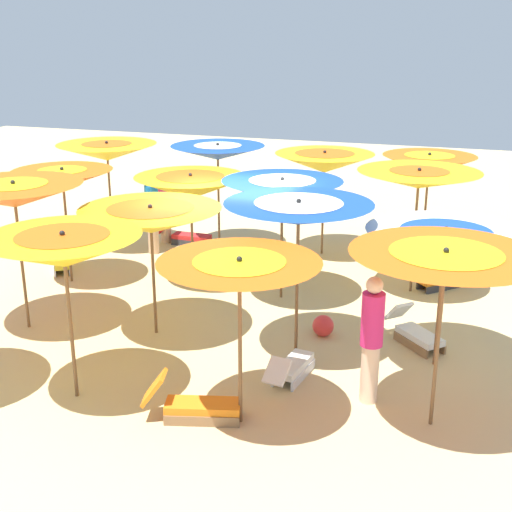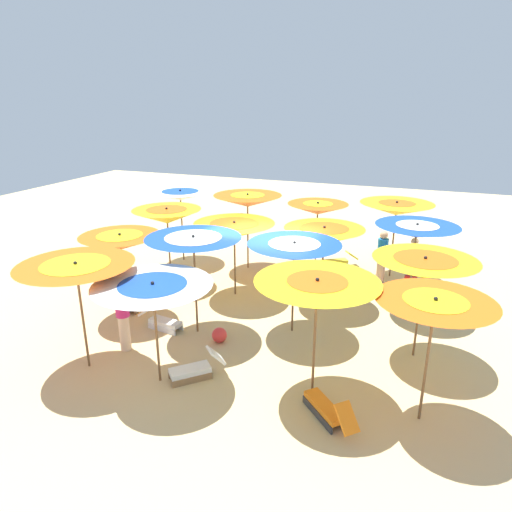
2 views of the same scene
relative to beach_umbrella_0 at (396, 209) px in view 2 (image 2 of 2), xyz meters
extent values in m
cube|color=#D1B57F|center=(3.88, -2.84, -2.20)|extent=(38.85, 38.85, 0.04)
cylinder|color=brown|center=(0.00, 0.00, -1.09)|extent=(0.05, 0.05, 2.17)
cone|color=yellow|center=(0.00, 0.00, -0.01)|extent=(2.20, 2.20, 0.37)
cone|color=orange|center=(0.00, 0.00, 0.09)|extent=(1.11, 1.11, 0.19)
sphere|color=black|center=(0.00, 0.00, 0.21)|extent=(0.07, 0.07, 0.07)
cylinder|color=brown|center=(0.37, -2.34, -1.15)|extent=(0.05, 0.05, 2.06)
cone|color=orange|center=(0.37, -2.34, -0.12)|extent=(1.91, 1.91, 0.34)
cone|color=yellow|center=(0.37, -2.34, -0.03)|extent=(0.92, 0.92, 0.17)
sphere|color=black|center=(0.37, -2.34, 0.08)|extent=(0.07, 0.07, 0.07)
cylinder|color=brown|center=(0.91, -4.49, -1.05)|extent=(0.05, 0.05, 2.26)
cone|color=orange|center=(0.91, -4.49, 0.08)|extent=(2.18, 2.18, 0.38)
cone|color=yellow|center=(0.91, -4.49, 0.18)|extent=(1.08, 1.08, 0.19)
sphere|color=black|center=(0.91, -4.49, 0.30)|extent=(0.07, 0.07, 0.07)
cylinder|color=brown|center=(0.97, -6.89, -1.05)|extent=(0.05, 0.05, 2.27)
cone|color=white|center=(0.97, -6.89, 0.09)|extent=(2.01, 2.01, 0.30)
cone|color=#1947B2|center=(0.97, -6.89, 0.15)|extent=(1.23, 1.23, 0.18)
sphere|color=black|center=(0.97, -6.89, 0.27)|extent=(0.07, 0.07, 0.07)
cylinder|color=brown|center=(2.36, 0.68, -1.09)|extent=(0.05, 0.05, 2.18)
cone|color=#1947B2|center=(2.36, 0.68, 0.00)|extent=(2.08, 2.08, 0.32)
cone|color=white|center=(2.36, 0.68, 0.08)|extent=(1.05, 1.05, 0.16)
sphere|color=black|center=(2.36, 0.68, 0.18)|extent=(0.07, 0.07, 0.07)
cylinder|color=brown|center=(2.69, -1.61, -1.23)|extent=(0.05, 0.05, 1.90)
cone|color=yellow|center=(2.69, -1.61, -0.28)|extent=(2.14, 2.14, 0.44)
cone|color=orange|center=(2.69, -1.61, -0.19)|extent=(1.31, 1.31, 0.27)
sphere|color=black|center=(2.69, -1.61, -0.03)|extent=(0.07, 0.07, 0.07)
cylinder|color=brown|center=(3.06, -4.03, -1.22)|extent=(0.05, 0.05, 1.92)
cone|color=yellow|center=(3.06, -4.03, -0.26)|extent=(2.24, 2.24, 0.40)
cone|color=orange|center=(3.06, -4.03, -0.18)|extent=(1.36, 1.36, 0.24)
sphere|color=black|center=(3.06, -4.03, -0.03)|extent=(0.07, 0.07, 0.07)
cylinder|color=brown|center=(2.93, -6.23, -1.14)|extent=(0.05, 0.05, 2.08)
cone|color=yellow|center=(2.93, -6.23, -0.10)|extent=(2.01, 2.01, 0.42)
cone|color=orange|center=(2.93, -6.23, -0.01)|extent=(1.19, 1.19, 0.25)
sphere|color=black|center=(2.93, -6.23, 0.14)|extent=(0.07, 0.07, 0.07)
cylinder|color=brown|center=(4.71, 0.94, -1.16)|extent=(0.05, 0.05, 2.04)
cone|color=yellow|center=(4.71, 0.94, -0.14)|extent=(2.13, 2.13, 0.42)
cone|color=orange|center=(4.71, 0.94, -0.05)|extent=(1.28, 1.28, 0.25)
sphere|color=black|center=(4.71, 0.94, 0.10)|extent=(0.07, 0.07, 0.07)
cylinder|color=brown|center=(4.58, -1.88, -1.17)|extent=(0.05, 0.05, 2.02)
cone|color=#1947B2|center=(4.58, -1.88, -0.16)|extent=(2.17, 2.17, 0.41)
cone|color=white|center=(4.58, -1.88, -0.06)|extent=(1.20, 1.20, 0.22)
sphere|color=black|center=(4.58, -1.88, 0.07)|extent=(0.07, 0.07, 0.07)
cylinder|color=brown|center=(5.43, -4.01, -1.07)|extent=(0.05, 0.05, 2.22)
cone|color=#1947B2|center=(5.43, -4.01, 0.04)|extent=(2.20, 2.20, 0.33)
cone|color=white|center=(5.43, -4.01, 0.11)|extent=(1.30, 1.30, 0.19)
sphere|color=black|center=(5.43, -4.01, 0.23)|extent=(0.07, 0.07, 0.07)
cylinder|color=brown|center=(5.27, -6.15, -1.19)|extent=(0.05, 0.05, 1.98)
cone|color=orange|center=(5.27, -6.15, -0.21)|extent=(1.98, 1.98, 0.37)
cone|color=yellow|center=(5.27, -6.15, -0.12)|extent=(1.11, 1.11, 0.21)
sphere|color=black|center=(5.27, -6.15, 0.01)|extent=(0.07, 0.07, 0.07)
cylinder|color=brown|center=(6.88, 1.14, -1.14)|extent=(0.05, 0.05, 2.08)
cone|color=orange|center=(6.88, 1.14, -0.10)|extent=(1.93, 1.93, 0.42)
cone|color=yellow|center=(6.88, 1.14, 0.00)|extent=(1.03, 1.03, 0.22)
sphere|color=black|center=(6.88, 1.14, 0.14)|extent=(0.07, 0.07, 0.07)
cylinder|color=brown|center=(6.85, -0.80, -1.10)|extent=(0.05, 0.05, 2.17)
cone|color=yellow|center=(6.85, -0.80, -0.01)|extent=(2.24, 2.24, 0.32)
cone|color=orange|center=(6.85, -0.80, 0.07)|extent=(1.09, 1.09, 0.15)
sphere|color=black|center=(6.85, -0.80, 0.18)|extent=(0.07, 0.07, 0.07)
cylinder|color=brown|center=(7.51, -3.76, -1.22)|extent=(0.05, 0.05, 1.91)
cone|color=white|center=(7.51, -3.76, -0.27)|extent=(2.26, 2.26, 0.34)
cone|color=#1947B2|center=(7.51, -3.76, -0.19)|extent=(1.29, 1.29, 0.19)
sphere|color=black|center=(7.51, -3.76, -0.07)|extent=(0.07, 0.07, 0.07)
cylinder|color=brown|center=(7.59, -5.45, -1.13)|extent=(0.05, 0.05, 2.10)
cone|color=orange|center=(7.59, -5.45, -0.08)|extent=(2.28, 2.28, 0.38)
cone|color=yellow|center=(7.59, -5.45, 0.00)|extent=(1.32, 1.32, 0.22)
sphere|color=black|center=(7.59, -5.45, 0.14)|extent=(0.07, 0.07, 0.07)
cube|color=olive|center=(7.36, -3.10, -2.11)|extent=(0.59, 0.61, 0.14)
cube|color=olive|center=(7.11, -3.35, -2.11)|extent=(0.59, 0.61, 0.14)
cube|color=white|center=(7.24, -3.22, -1.99)|extent=(0.82, 0.83, 0.10)
cube|color=white|center=(6.85, -2.83, -1.78)|extent=(0.48, 0.48, 0.36)
cube|color=silver|center=(5.46, -4.77, -2.11)|extent=(0.15, 0.83, 0.14)
cube|color=silver|center=(5.76, -4.82, -2.11)|extent=(0.15, 0.83, 0.14)
cube|color=white|center=(5.61, -4.79, -1.99)|extent=(0.42, 0.87, 0.10)
cube|color=white|center=(5.53, -5.36, -1.82)|extent=(0.35, 0.39, 0.28)
cube|color=silver|center=(-0.05, -1.74, -2.11)|extent=(0.54, 0.76, 0.14)
cube|color=silver|center=(-0.30, -1.91, -2.11)|extent=(0.54, 0.76, 0.14)
cube|color=yellow|center=(-0.18, -1.83, -1.99)|extent=(0.75, 0.90, 0.10)
cube|color=yellow|center=(-0.53, -1.31, -1.82)|extent=(0.46, 0.48, 0.29)
cube|color=olive|center=(4.75, -6.07, -2.11)|extent=(0.94, 0.28, 0.14)
cube|color=olive|center=(4.84, -6.41, -2.11)|extent=(0.94, 0.28, 0.14)
cube|color=orange|center=(4.80, -6.24, -1.99)|extent=(1.02, 0.59, 0.10)
cube|color=orange|center=(4.20, -6.40, -1.75)|extent=(0.40, 0.42, 0.41)
cube|color=#333338|center=(7.50, -0.55, -2.11)|extent=(0.71, 0.70, 0.14)
cube|color=#333338|center=(7.30, -0.35, -2.11)|extent=(0.71, 0.70, 0.14)
cube|color=orange|center=(7.40, -0.45, -1.99)|extent=(0.89, 0.88, 0.10)
cube|color=orange|center=(7.87, 0.02, -1.76)|extent=(0.49, 0.49, 0.40)
cube|color=#333338|center=(1.69, 0.82, -2.11)|extent=(0.88, 0.06, 0.14)
cube|color=#333338|center=(1.68, 0.48, -2.11)|extent=(0.88, 0.06, 0.14)
cube|color=red|center=(1.69, 0.65, -1.99)|extent=(0.88, 0.37, 0.10)
cube|color=red|center=(1.08, 0.66, -1.79)|extent=(0.37, 0.35, 0.33)
cylinder|color=beige|center=(6.74, -5.13, -1.77)|extent=(0.24, 0.24, 0.83)
cylinder|color=#D82672|center=(6.74, -5.13, -0.99)|extent=(0.30, 0.30, 0.73)
sphere|color=beige|center=(6.74, -5.13, -0.51)|extent=(0.22, 0.22, 0.22)
cylinder|color=#D8A87F|center=(1.14, -0.20, -1.77)|extent=(0.24, 0.24, 0.82)
cylinder|color=#1972BF|center=(1.14, -0.20, -1.00)|extent=(0.30, 0.30, 0.72)
sphere|color=#D8A87F|center=(1.14, -0.20, -0.53)|extent=(0.22, 0.22, 0.22)
cylinder|color=#D8A87F|center=(1.04, 0.65, -1.80)|extent=(0.24, 0.24, 0.76)
cylinder|color=#D82672|center=(1.04, 0.65, -1.09)|extent=(0.30, 0.30, 0.66)
sphere|color=#D8A87F|center=(1.04, 0.65, -0.66)|extent=(0.20, 0.20, 0.20)
sphere|color=red|center=(5.70, -3.30, -2.00)|extent=(0.35, 0.35, 0.35)
camera|label=1|loc=(7.84, -13.37, 2.59)|focal=48.13mm
camera|label=2|loc=(14.15, 0.82, 3.18)|focal=32.02mm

